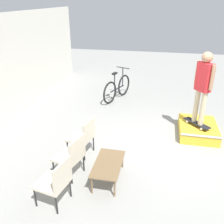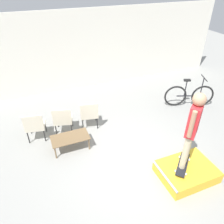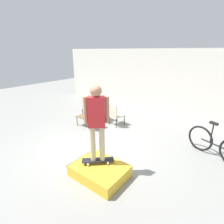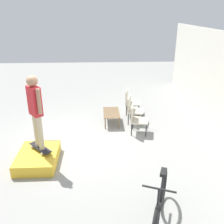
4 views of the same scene
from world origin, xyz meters
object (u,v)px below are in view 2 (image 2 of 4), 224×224
object	(u,v)px
person_skater	(193,126)
bicycle	(189,95)
skateboard_on_ramp	(183,164)
patio_chair_left	(35,125)
coffee_table	(70,138)
skate_ramp_box	(186,172)
patio_chair_center	(63,119)
patio_chair_right	(89,113)

from	to	relation	value
person_skater	bicycle	distance (m)	3.51
skateboard_on_ramp	patio_chair_left	size ratio (longest dim) A/B	0.78
patio_chair_left	coffee_table	bearing A→B (deg)	148.44
skate_ramp_box	skateboard_on_ramp	xyz separation A→B (m)	(-0.10, 0.06, 0.23)
skateboard_on_ramp	bicycle	distance (m)	3.35
skateboard_on_ramp	patio_chair_center	bearing A→B (deg)	87.15
skate_ramp_box	patio_chair_right	bearing A→B (deg)	119.55
coffee_table	patio_chair_center	bearing A→B (deg)	91.89
patio_chair_right	bicycle	world-z (taller)	bicycle
person_skater	coffee_table	xyz separation A→B (m)	(-2.20, 1.90, -1.13)
person_skater	patio_chair_left	distance (m)	4.11
skate_ramp_box	patio_chair_left	world-z (taller)	patio_chair_left
person_skater	skateboard_on_ramp	bearing A→B (deg)	96.51
skate_ramp_box	coffee_table	xyz separation A→B (m)	(-2.30, 1.96, 0.21)
skate_ramp_box	patio_chair_left	bearing A→B (deg)	138.96
skateboard_on_ramp	patio_chair_center	xyz separation A→B (m)	(-2.22, 2.64, 0.13)
skateboard_on_ramp	skate_ramp_box	bearing A→B (deg)	-74.90
patio_chair_right	bicycle	distance (m)	3.62
skateboard_on_ramp	person_skater	size ratio (longest dim) A/B	0.38
skate_ramp_box	coffee_table	size ratio (longest dim) A/B	1.30
patio_chair_center	patio_chair_left	bearing A→B (deg)	15.42
skate_ramp_box	patio_chair_center	distance (m)	3.58
person_skater	patio_chair_left	size ratio (longest dim) A/B	2.04
patio_chair_center	bicycle	world-z (taller)	bicycle
person_skater	patio_chair_right	bearing A→B (deg)	79.97
patio_chair_left	skate_ramp_box	bearing A→B (deg)	150.08
coffee_table	bicycle	bearing A→B (deg)	8.29
patio_chair_left	patio_chair_right	world-z (taller)	same
skateboard_on_ramp	coffee_table	xyz separation A→B (m)	(-2.20, 1.90, -0.02)
skate_ramp_box	person_skater	size ratio (longest dim) A/B	0.70
coffee_table	patio_chair_right	world-z (taller)	patio_chair_right
patio_chair_right	skate_ramp_box	bearing A→B (deg)	131.63
patio_chair_right	coffee_table	bearing A→B (deg)	56.14
skateboard_on_ramp	patio_chair_right	distance (m)	3.00
person_skater	patio_chair_center	bearing A→B (deg)	91.60
skateboard_on_ramp	patio_chair_left	distance (m)	4.00
coffee_table	patio_chair_right	distance (m)	1.08
skate_ramp_box	coffee_table	world-z (taller)	coffee_table
person_skater	patio_chair_left	bearing A→B (deg)	100.20
coffee_table	bicycle	xyz separation A→B (m)	(4.38, 0.64, 0.06)
patio_chair_right	patio_chair_center	bearing A→B (deg)	11.99
person_skater	patio_chair_center	size ratio (longest dim) A/B	2.04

